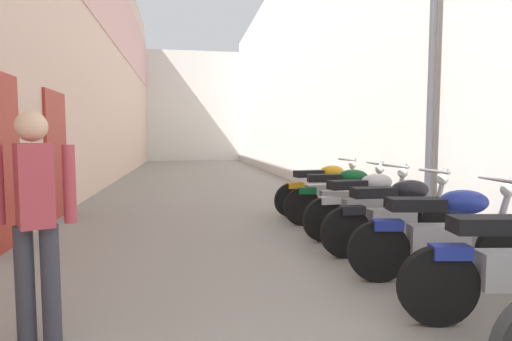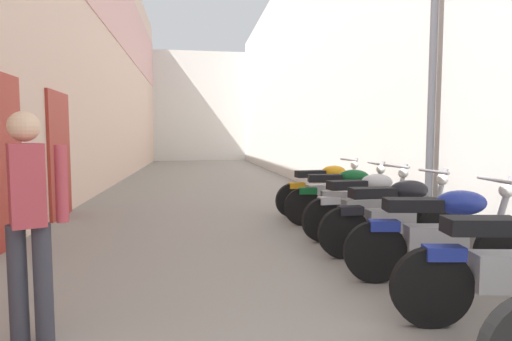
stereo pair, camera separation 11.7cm
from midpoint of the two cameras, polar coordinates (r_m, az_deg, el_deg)
ground_plane at (r=10.83m, az=-5.88°, el=-2.90°), size 41.82×41.82×0.00m
building_left at (r=13.17m, az=-20.19°, el=15.74°), size 0.45×25.82×7.97m
building_right at (r=13.39m, az=6.92°, el=13.97°), size 0.45×25.82×7.20m
building_far_end at (r=26.71m, az=-7.69°, el=8.68°), size 8.63×2.00×6.70m
motorcycle_fourth at (r=4.37m, az=25.13°, el=-7.71°), size 1.84×0.58×1.04m
motorcycle_fifth at (r=5.15m, az=19.36°, el=-5.74°), size 1.85×0.58×1.04m
motorcycle_sixth at (r=5.89m, az=15.51°, el=-4.38°), size 1.84×0.58×1.04m
motorcycle_seventh at (r=6.68m, az=12.46°, el=-3.28°), size 1.84×0.58×1.04m
motorcycle_eighth at (r=7.51m, az=9.99°, el=-2.38°), size 1.84×0.58×1.04m
pedestrian_mid_alley at (r=3.10m, az=-28.23°, el=-4.87°), size 0.52×0.39×1.57m
street_lamp at (r=6.10m, az=23.27°, el=17.28°), size 0.79×0.18×4.76m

